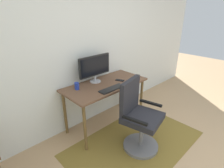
{
  "coord_description": "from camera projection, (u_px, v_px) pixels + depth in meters",
  "views": [
    {
      "loc": [
        -1.86,
        -0.13,
        1.87
      ],
      "look_at": [
        -0.23,
        1.56,
        0.87
      ],
      "focal_mm": 28.4,
      "sensor_mm": 36.0,
      "label": 1
    }
  ],
  "objects": [
    {
      "name": "office_chair",
      "position": [
        139.0,
        120.0,
        2.45
      ],
      "size": [
        0.62,
        0.57,
        1.02
      ],
      "rotation": [
        0.0,
        0.0,
        0.23
      ],
      "color": "slate",
      "rests_on": "ground"
    },
    {
      "name": "monitor",
      "position": [
        95.0,
        67.0,
        2.8
      ],
      "size": [
        0.58,
        0.18,
        0.43
      ],
      "color": "#B2B2B7",
      "rests_on": "desk"
    },
    {
      "name": "coffee_cup",
      "position": [
        77.0,
        86.0,
        2.6
      ],
      "size": [
        0.07,
        0.07,
        0.11
      ],
      "primitive_type": "cylinder",
      "color": "#203499",
      "rests_on": "desk"
    },
    {
      "name": "area_rug",
      "position": [
        135.0,
        143.0,
        2.66
      ],
      "size": [
        2.0,
        1.23,
        0.01
      ],
      "primitive_type": "cube",
      "color": "brown",
      "rests_on": "ground"
    },
    {
      "name": "keyboard",
      "position": [
        112.0,
        89.0,
        2.62
      ],
      "size": [
        0.43,
        0.13,
        0.02
      ],
      "primitive_type": "cube",
      "color": "black",
      "rests_on": "desk"
    },
    {
      "name": "desk",
      "position": [
        106.0,
        88.0,
        2.85
      ],
      "size": [
        1.37,
        0.64,
        0.77
      ],
      "color": "brown",
      "rests_on": "ground"
    },
    {
      "name": "computer_mouse",
      "position": [
        126.0,
        83.0,
        2.79
      ],
      "size": [
        0.06,
        0.1,
        0.03
      ],
      "primitive_type": "ellipsoid",
      "color": "white",
      "rests_on": "desk"
    },
    {
      "name": "cell_phone",
      "position": [
        120.0,
        80.0,
        2.94
      ],
      "size": [
        0.12,
        0.16,
        0.01
      ],
      "primitive_type": "cube",
      "rotation": [
        0.0,
        0.0,
        0.4
      ],
      "color": "black",
      "rests_on": "desk"
    },
    {
      "name": "wall_back",
      "position": [
        95.0,
        46.0,
        2.95
      ],
      "size": [
        6.0,
        0.1,
        2.6
      ],
      "primitive_type": "cube",
      "color": "silver",
      "rests_on": "ground"
    }
  ]
}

